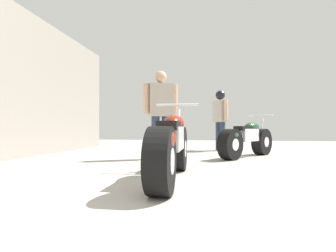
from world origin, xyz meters
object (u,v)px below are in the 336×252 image
at_px(motorcycle_black_naked, 246,139).
at_px(mechanic_in_blue, 161,109).
at_px(motorcycle_maroon_cruiser, 171,146).
at_px(mechanic_with_helmet, 220,115).

xyz_separation_m(motorcycle_black_naked, mechanic_in_blue, (-1.73, -0.59, 0.62)).
relative_size(motorcycle_black_naked, mechanic_in_blue, 0.99).
relative_size(motorcycle_maroon_cruiser, mechanic_in_blue, 1.17).
relative_size(mechanic_in_blue, mechanic_with_helmet, 1.06).
bearing_deg(mechanic_with_helmet, motorcycle_black_naked, -72.95).
relative_size(motorcycle_maroon_cruiser, mechanic_with_helmet, 1.25).
height_order(mechanic_in_blue, mechanic_with_helmet, mechanic_in_blue).
bearing_deg(mechanic_in_blue, motorcycle_maroon_cruiser, -75.75).
xyz_separation_m(motorcycle_maroon_cruiser, motorcycle_black_naked, (1.20, 2.68, -0.03)).
bearing_deg(motorcycle_black_naked, motorcycle_maroon_cruiser, -114.17).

